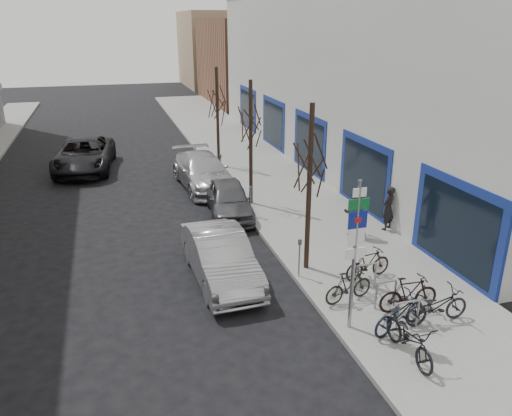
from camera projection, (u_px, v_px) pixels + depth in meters
ground at (262, 347)px, 12.57m from camera, size 120.00×120.00×0.00m
sidewalk_east at (291, 200)px, 22.73m from camera, size 5.00×70.00×0.15m
commercial_building at (454, 70)px, 29.76m from camera, size 20.00×32.00×10.00m
brick_building_far at (267, 61)px, 50.58m from camera, size 12.00×14.00×8.00m
tan_building_far at (235, 49)px, 64.00m from camera, size 13.00×12.00×9.00m
highway_sign_pole at (355, 247)px, 12.35m from camera, size 0.55×0.10×4.20m
bike_rack at (386, 291)px, 13.91m from camera, size 0.66×2.26×0.83m
tree_near at (311, 149)px, 14.98m from camera, size 1.80×1.80×5.50m
tree_mid at (251, 114)px, 20.82m from camera, size 1.80×1.80×5.50m
tree_far at (217, 94)px, 26.65m from camera, size 1.80×1.80×5.50m
meter_front at (299, 254)px, 15.53m from camera, size 0.10×0.08×1.27m
meter_mid at (251, 198)px, 20.46m from camera, size 0.10×0.08×1.27m
meter_back at (221, 164)px, 25.40m from camera, size 0.10×0.08×1.27m
bike_near_left at (410, 335)px, 11.79m from camera, size 0.59×1.96×1.19m
bike_near_right at (409, 293)px, 13.72m from camera, size 1.80×0.61×1.08m
bike_mid_curb at (400, 311)px, 12.86m from camera, size 1.93×1.12×1.13m
bike_mid_inner at (349, 286)px, 14.21m from camera, size 1.68×0.78×0.98m
bike_far_curb at (437, 303)px, 13.17m from camera, size 1.90×0.61×1.15m
bike_far_inner at (368, 263)px, 15.49m from camera, size 1.73×0.76×1.02m
parked_car_front at (220, 257)px, 15.63m from camera, size 1.82×4.80×1.57m
parked_car_mid at (229, 199)px, 20.90m from camera, size 2.19×4.42×1.45m
parked_car_back at (203, 171)px, 24.52m from camera, size 2.62×5.70×1.61m
lane_car at (84, 155)px, 27.38m from camera, size 3.56×6.49×1.72m
pedestrian_near at (388, 208)px, 19.09m from camera, size 0.75×0.69×1.73m
pedestrian_far at (356, 212)px, 18.51m from camera, size 0.78×0.64×1.84m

